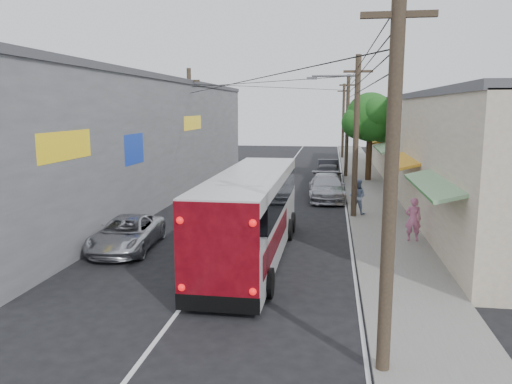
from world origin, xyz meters
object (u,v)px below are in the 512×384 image
coach_bus (252,214)px  parked_car_mid (327,176)px  parked_suv (327,187)px  pedestrian_far (357,197)px  parked_car_far (328,169)px  pedestrian_near (413,219)px  jeepney (127,234)px

coach_bus → parked_car_mid: (2.60, 17.08, -0.83)m
parked_suv → pedestrian_far: 4.77m
coach_bus → parked_car_far: bearing=83.4°
parked_suv → parked_car_mid: size_ratio=1.08×
parked_car_mid → parked_car_far: size_ratio=1.08×
pedestrian_far → parked_suv: bearing=-50.1°
coach_bus → pedestrian_far: (4.20, 7.79, -0.62)m
parked_car_far → pedestrian_far: size_ratio=2.48×
coach_bus → pedestrian_near: size_ratio=6.22×
coach_bus → pedestrian_far: coach_bus is taller
jeepney → parked_car_far: parked_car_far is taller
jeepney → pedestrian_near: size_ratio=2.58×
jeepney → parked_suv: 14.20m
jeepney → parked_car_mid: 18.44m
parked_car_far → pedestrian_near: pedestrian_near is taller
jeepney → parked_suv: parked_suv is taller
jeepney → parked_car_mid: parked_car_mid is taller
parked_car_mid → parked_car_far: parked_car_mid is taller
jeepney → parked_suv: bearing=53.0°
parked_suv → parked_car_far: (0.00, 9.00, -0.02)m
parked_car_mid → pedestrian_far: bearing=-79.5°
parked_car_mid → pedestrian_near: (3.59, -14.21, 0.19)m
coach_bus → jeepney: 5.11m
pedestrian_far → jeepney: bearing=59.5°
parked_suv → pedestrian_near: size_ratio=2.93×
parked_suv → pedestrian_far: size_ratio=2.89×
parked_car_mid → pedestrian_far: pedestrian_far is taller
parked_suv → jeepney: bearing=-124.9°
pedestrian_far → pedestrian_near: bearing=132.2°
coach_bus → pedestrian_far: bearing=62.0°
parked_car_mid → parked_suv: bearing=-89.3°
jeepney → pedestrian_near: pedestrian_near is taller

